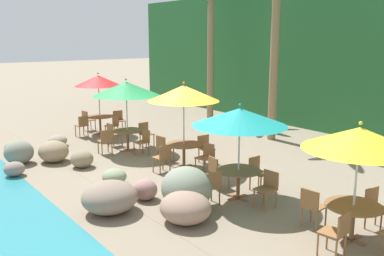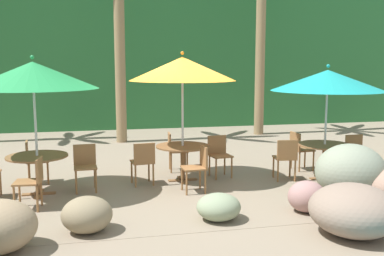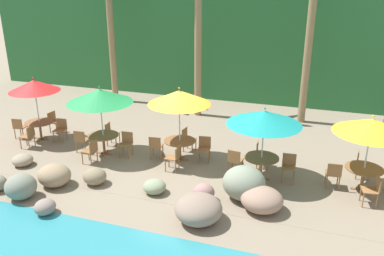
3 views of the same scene
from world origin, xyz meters
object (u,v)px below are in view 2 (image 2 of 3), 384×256
object	(u,v)px
chair_orange_right	(198,165)
umbrella_teal	(328,80)
chair_green_seaward	(85,164)
chair_teal_left	(286,156)
chair_green_inland	(33,159)
chair_orange_inland	(174,149)
dining_table_orange	(183,152)
palm_tree_second	(119,1)
umbrella_green	(33,75)
chair_teal_inland	(299,148)
umbrella_orange	(182,69)
chair_teal_seaward	(357,152)
chair_orange_left	(143,160)
dining_table_teal	(325,150)
chair_teal_right	(346,164)
dining_table_green	(37,162)
chair_green_right	(33,179)
chair_orange_seaward	(219,153)

from	to	relation	value
chair_orange_right	umbrella_teal	world-z (taller)	umbrella_teal
chair_green_seaward	chair_teal_left	bearing A→B (deg)	-2.76
chair_green_inland	chair_orange_inland	world-z (taller)	same
dining_table_orange	umbrella_teal	size ratio (longest dim) A/B	0.46
umbrella_teal	palm_tree_second	bearing A→B (deg)	125.19
chair_green_inland	palm_tree_second	world-z (taller)	palm_tree_second
umbrella_green	umbrella_teal	xyz separation A→B (m)	(5.71, -0.09, -0.14)
chair_orange_right	chair_teal_inland	world-z (taller)	same
umbrella_orange	palm_tree_second	distance (m)	5.39
chair_teal_seaward	chair_orange_right	bearing A→B (deg)	-172.03
chair_orange_left	chair_orange_right	size ratio (longest dim) A/B	1.00
chair_orange_right	chair_teal_left	world-z (taller)	same
chair_orange_right	chair_orange_left	bearing A→B (deg)	145.91
dining_table_teal	umbrella_green	bearing A→B (deg)	179.13
palm_tree_second	chair_orange_right	bearing A→B (deg)	-79.83
dining_table_orange	chair_teal_inland	world-z (taller)	chair_teal_inland
umbrella_green	dining_table_teal	distance (m)	5.93
chair_teal_seaward	chair_orange_inland	bearing A→B (deg)	162.52
palm_tree_second	chair_teal_right	bearing A→B (deg)	-58.75
dining_table_green	chair_green_seaward	size ratio (longest dim) A/B	1.26
dining_table_green	palm_tree_second	xyz separation A→B (m)	(1.88, 5.35, 3.60)
dining_table_orange	chair_teal_right	bearing A→B (deg)	-24.74
umbrella_orange	chair_orange_right	size ratio (longest dim) A/B	3.04
chair_orange_inland	chair_teal_inland	bearing A→B (deg)	-10.20
dining_table_green	chair_teal_inland	bearing A→B (deg)	7.72
dining_table_green	chair_green_right	xyz separation A→B (m)	(0.02, -0.85, -0.10)
chair_teal_seaward	chair_teal_right	world-z (taller)	same
dining_table_teal	palm_tree_second	world-z (taller)	palm_tree_second
chair_teal_seaward	umbrella_orange	bearing A→B (deg)	174.90
chair_green_seaward	palm_tree_second	bearing A→B (deg)	78.80
chair_teal_left	palm_tree_second	bearing A→B (deg)	118.85
chair_green_inland	chair_green_right	world-z (taller)	same
dining_table_orange	chair_orange_inland	bearing A→B (deg)	91.30
umbrella_orange	chair_teal_right	world-z (taller)	umbrella_orange
chair_teal_inland	umbrella_orange	bearing A→B (deg)	-172.66
chair_teal_left	chair_orange_seaward	bearing A→B (deg)	151.86
chair_green_inland	palm_tree_second	distance (m)	6.19
chair_green_seaward	chair_teal_right	world-z (taller)	same
umbrella_green	chair_orange_inland	distance (m)	3.47
chair_green_seaward	chair_teal_inland	world-z (taller)	same
palm_tree_second	chair_teal_seaward	bearing A→B (deg)	-48.52
dining_table_orange	umbrella_teal	distance (m)	3.29
chair_green_inland	chair_green_right	size ratio (longest dim) A/B	1.00
umbrella_orange	chair_orange_seaward	bearing A→B (deg)	13.93
chair_orange_inland	chair_orange_left	distance (m)	1.33
umbrella_orange	umbrella_teal	world-z (taller)	umbrella_orange
chair_orange_seaward	dining_table_orange	bearing A→B (deg)	-166.07
chair_green_inland	umbrella_teal	distance (m)	6.16
umbrella_teal	chair_orange_right	bearing A→B (deg)	-172.63
chair_green_seaward	chair_orange_seaward	xyz separation A→B (m)	(2.78, 0.47, 0.00)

